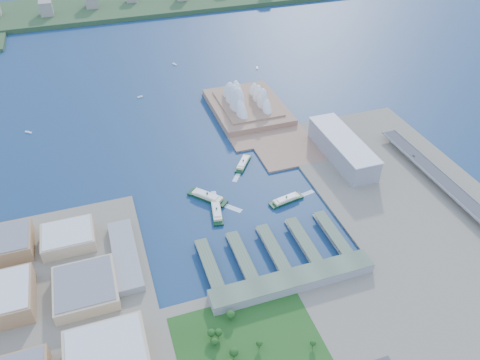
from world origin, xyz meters
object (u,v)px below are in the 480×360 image
object	(u,v)px
opera_house	(248,95)
ferry_a	(207,196)
ferry_b	(243,162)
ferry_c	(217,211)
toaster_building	(342,148)
ferry_d	(286,199)
car_c	(414,156)

from	to	relation	value
opera_house	ferry_a	world-z (taller)	opera_house
ferry_b	ferry_a	bearing A→B (deg)	-104.23
opera_house	ferry_b	distance (m)	179.06
ferry_c	toaster_building	bearing A→B (deg)	-153.92
opera_house	ferry_d	distance (m)	274.03
opera_house	ferry_a	bearing A→B (deg)	-121.87
ferry_b	ferry_c	xyz separation A→B (m)	(-73.04, -98.42, 0.30)
ferry_a	ferry_d	size ratio (longest dim) A/B	1.16
ferry_b	toaster_building	bearing A→B (deg)	23.21
opera_house	ferry_c	distance (m)	298.28
opera_house	ferry_c	xyz separation A→B (m)	(-138.18, -262.97, -26.92)
ferry_a	ferry_c	bearing A→B (deg)	-125.94
ferry_d	car_c	size ratio (longest dim) A/B	11.09
toaster_building	ferry_a	distance (m)	234.08
opera_house	toaster_building	world-z (taller)	opera_house
opera_house	ferry_a	distance (m)	270.04
ferry_c	car_c	distance (m)	329.68
opera_house	ferry_b	bearing A→B (deg)	-111.60
toaster_building	ferry_c	bearing A→B (deg)	-164.57
ferry_a	ferry_b	world-z (taller)	ferry_a
toaster_building	ferry_d	xyz separation A→B (m)	(-126.03, -70.30, -15.54)
ferry_c	ferry_d	bearing A→B (deg)	-173.45
opera_house	car_c	bearing A→B (deg)	-52.42
ferry_a	ferry_d	distance (m)	113.92
opera_house	ferry_c	size ratio (longest dim) A/B	3.35
opera_house	ferry_c	bearing A→B (deg)	-117.72
ferry_b	ferry_c	bearing A→B (deg)	-90.50
ferry_b	ferry_c	size ratio (longest dim) A/B	0.94
ferry_c	ferry_a	bearing A→B (deg)	-73.23
toaster_building	ferry_d	world-z (taller)	toaster_building
ferry_a	ferry_d	bearing A→B (deg)	-63.72
toaster_building	ferry_a	size ratio (longest dim) A/B	2.54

